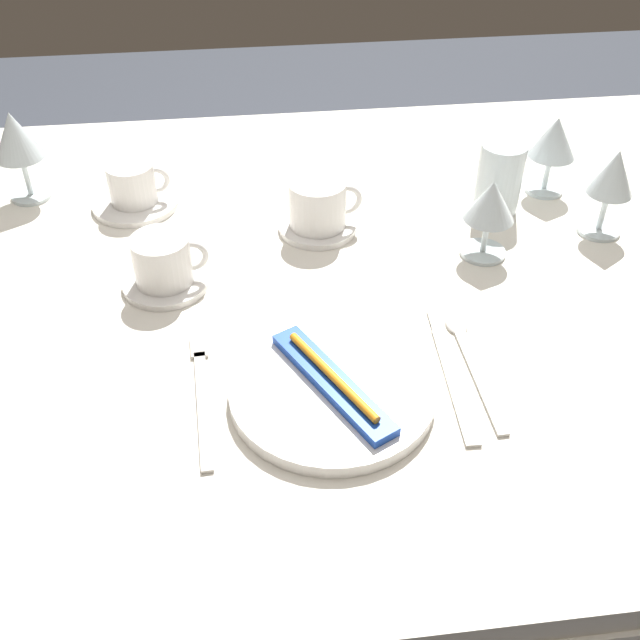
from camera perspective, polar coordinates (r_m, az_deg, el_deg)
ground_plane at (r=1.63m, az=-1.14°, el=-18.01°), size 6.00×6.00×0.00m
dining_table at (r=1.13m, az=-1.56°, el=0.04°), size 1.80×1.11×0.74m
dinner_plate at (r=0.89m, az=0.94°, el=-5.48°), size 0.25×0.25×0.02m
toothbrush_package at (r=0.88m, az=0.95°, el=-4.71°), size 0.13×0.20×0.02m
fork_outer at (r=0.91m, az=-9.00°, el=-5.45°), size 0.03×0.22×0.00m
dinner_knife at (r=0.93m, az=10.07°, el=-4.15°), size 0.03×0.24×0.00m
spoon_soup at (r=0.96m, az=11.36°, el=-2.71°), size 0.03×0.22×0.01m
saucer_left at (r=1.18m, az=-0.19°, el=7.14°), size 0.12×0.12×0.01m
coffee_cup_left at (r=1.15m, az=-0.11°, el=8.90°), size 0.11×0.09×0.07m
saucer_right at (r=1.08m, az=-11.69°, el=2.91°), size 0.12×0.12×0.01m
coffee_cup_right at (r=1.06m, az=-11.87°, el=4.62°), size 0.11×0.08×0.07m
saucer_far at (r=1.27m, az=-13.91°, el=8.66°), size 0.14×0.14×0.01m
coffee_cup_far at (r=1.25m, az=-14.10°, el=10.13°), size 0.10×0.08×0.06m
wine_glass_centre at (r=1.29m, az=17.46°, el=12.95°), size 0.08×0.08×0.13m
wine_glass_left at (r=1.21m, az=21.48°, el=10.12°), size 0.07×0.07×0.14m
wine_glass_right at (r=1.31m, az=-22.23°, el=12.69°), size 0.08×0.08×0.15m
wine_glass_far at (r=1.10m, az=12.89°, el=8.56°), size 0.07×0.07×0.12m
drink_tumbler at (r=1.24m, az=13.50°, el=10.23°), size 0.07×0.07×0.11m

